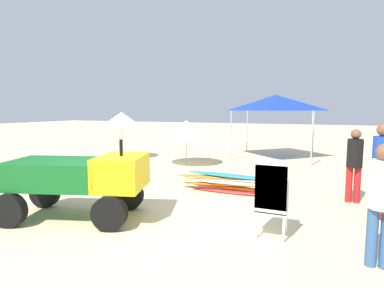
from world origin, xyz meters
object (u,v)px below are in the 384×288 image
utility_cart (80,177)px  lifeguard_near_center (381,164)px  stacked_plastic_chairs (272,193)px  traffic_cone_near (102,176)px  popup_canopy (276,103)px  beach_umbrella_mid (186,130)px  lifeguard_near_right (354,161)px  lifeguard_near_left (382,198)px  beach_umbrella_left (122,119)px  surfboard_pile (229,183)px

utility_cart → lifeguard_near_center: lifeguard_near_center is taller
stacked_plastic_chairs → traffic_cone_near: bearing=160.1°
popup_canopy → beach_umbrella_mid: bearing=-133.1°
utility_cart → stacked_plastic_chairs: size_ratio=2.16×
stacked_plastic_chairs → popup_canopy: size_ratio=0.42×
lifeguard_near_right → traffic_cone_near: size_ratio=2.94×
lifeguard_near_left → beach_umbrella_left: (-8.35, 6.18, 0.71)m
stacked_plastic_chairs → lifeguard_near_center: lifeguard_near_center is taller
lifeguard_near_left → traffic_cone_near: lifeguard_near_left is taller
lifeguard_near_right → traffic_cone_near: bearing=-171.3°
lifeguard_near_right → beach_umbrella_left: size_ratio=0.83×
utility_cart → lifeguard_near_center: (5.18, 2.08, 0.25)m
lifeguard_near_left → beach_umbrella_mid: beach_umbrella_mid is taller
beach_umbrella_left → popup_canopy: bearing=25.1°
stacked_plastic_chairs → surfboard_pile: stacked_plastic_chairs is taller
surfboard_pile → traffic_cone_near: traffic_cone_near is taller
lifeguard_near_center → beach_umbrella_mid: lifeguard_near_center is taller
popup_canopy → beach_umbrella_left: size_ratio=1.59×
lifeguard_near_left → utility_cart: bearing=-179.3°
utility_cart → popup_canopy: bearing=75.1°
surfboard_pile → popup_canopy: bearing=87.4°
lifeguard_near_center → beach_umbrella_mid: 6.84m
utility_cart → beach_umbrella_mid: bearing=94.1°
popup_canopy → beach_umbrella_left: (-5.87, -2.74, -0.69)m
popup_canopy → lifeguard_near_center: bearing=-67.9°
lifeguard_near_left → beach_umbrella_mid: bearing=131.8°
utility_cart → beach_umbrella_mid: size_ratio=1.36×
lifeguard_near_right → popup_canopy: bearing=112.6°
utility_cart → beach_umbrella_mid: 6.01m
lifeguard_near_right → beach_umbrella_mid: 6.04m
stacked_plastic_chairs → lifeguard_near_right: size_ratio=0.80×
beach_umbrella_mid → surfboard_pile: bearing=-51.6°
lifeguard_near_left → stacked_plastic_chairs: bearing=164.9°
traffic_cone_near → beach_umbrella_mid: bearing=78.2°
popup_canopy → traffic_cone_near: 8.01m
utility_cart → traffic_cone_near: 2.52m
beach_umbrella_left → beach_umbrella_mid: (3.06, -0.26, -0.35)m
lifeguard_near_left → traffic_cone_near: 6.47m
stacked_plastic_chairs → lifeguard_near_left: lifeguard_near_left is taller
traffic_cone_near → lifeguard_near_center: bearing=-0.5°
lifeguard_near_right → lifeguard_near_left: bearing=-89.6°
stacked_plastic_chairs → lifeguard_near_right: (1.40, 2.62, 0.18)m
lifeguard_near_left → beach_umbrella_left: size_ratio=0.84×
stacked_plastic_chairs → popup_canopy: bearing=97.1°
lifeguard_near_center → traffic_cone_near: size_ratio=3.26×
utility_cart → popup_canopy: (2.38, 8.98, 1.54)m
utility_cart → traffic_cone_near: size_ratio=5.06×
popup_canopy → traffic_cone_near: size_ratio=5.59×
stacked_plastic_chairs → lifeguard_near_center: bearing=43.3°
surfboard_pile → stacked_plastic_chairs: bearing=-60.2°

